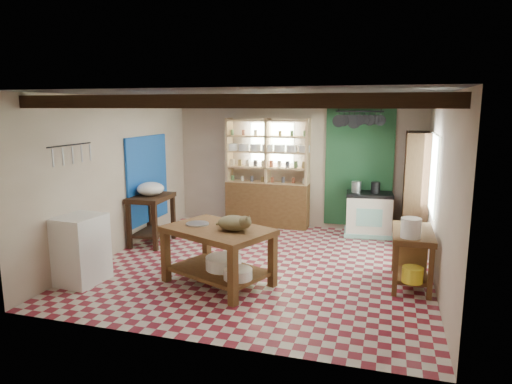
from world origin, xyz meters
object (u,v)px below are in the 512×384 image
(work_table, at_px, (218,256))
(cat, at_px, (234,223))
(prep_table, at_px, (152,220))
(right_counter, at_px, (411,258))
(stove, at_px, (369,214))
(white_cabinet, at_px, (81,249))

(work_table, relative_size, cat, 3.19)
(prep_table, relative_size, right_counter, 0.83)
(work_table, height_order, cat, cat)
(prep_table, bearing_deg, cat, -38.61)
(stove, relative_size, right_counter, 0.80)
(prep_table, height_order, cat, cat)
(white_cabinet, xyz_separation_m, right_counter, (4.40, 1.23, -0.09))
(stove, bearing_deg, prep_table, -160.68)
(work_table, bearing_deg, right_counter, 39.05)
(white_cabinet, distance_m, right_counter, 4.57)
(prep_table, height_order, white_cabinet, white_cabinet)
(prep_table, distance_m, cat, 2.59)
(stove, distance_m, white_cabinet, 5.14)
(prep_table, height_order, right_counter, prep_table)
(stove, distance_m, cat, 3.55)
(white_cabinet, relative_size, right_counter, 0.89)
(work_table, distance_m, prep_table, 2.32)
(work_table, xyz_separation_m, white_cabinet, (-1.85, -0.49, 0.08))
(right_counter, bearing_deg, cat, -161.32)
(stove, xyz_separation_m, cat, (-1.61, -3.12, 0.48))
(work_table, relative_size, prep_table, 1.60)
(stove, bearing_deg, white_cabinet, -140.79)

